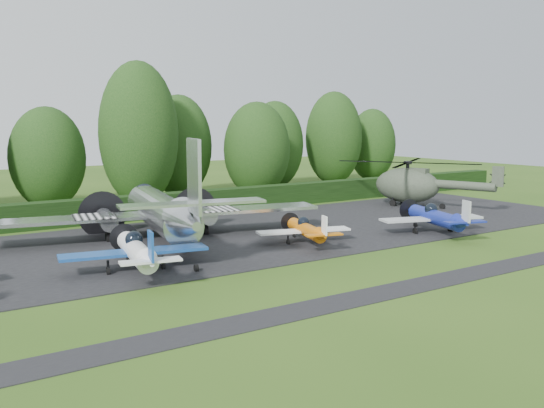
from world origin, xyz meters
TOP-DOWN VIEW (x-y plane):
  - ground at (0.00, 0.00)m, footprint 160.00×160.00m
  - apron at (0.00, 10.00)m, footprint 70.00×18.00m
  - taxiway_verge at (0.00, -6.00)m, footprint 70.00×2.00m
  - hedgerow at (0.00, 21.00)m, footprint 90.00×1.60m
  - transport_plane at (-1.33, 11.00)m, footprint 23.41×17.95m
  - light_plane_white at (-5.94, 4.06)m, footprint 7.93×8.34m
  - light_plane_orange at (6.19, 5.08)m, footprint 6.35×6.67m
  - light_plane_blue at (16.17, 2.88)m, footprint 7.74×8.14m
  - helicopter at (24.85, 13.91)m, footprint 13.28×15.55m
  - sign_board at (32.49, 19.08)m, footprint 3.21×0.12m
  - tree_0 at (-3.88, 31.13)m, footprint 6.82×6.82m
  - tree_2 at (16.69, 27.77)m, footprint 7.01×7.01m
  - tree_3 at (31.37, 32.95)m, footprint 7.09×7.09m
  - tree_4 at (23.01, 33.75)m, footprint 6.84×6.84m
  - tree_9 at (38.81, 33.92)m, footprint 6.29×6.29m
  - tree_10 at (9.91, 32.50)m, footprint 6.95×6.95m
  - tree_11 at (3.90, 28.39)m, footprint 7.45×7.45m

SIDE VIEW (x-z plane):
  - ground at x=0.00m, z-range 0.00..0.00m
  - hedgerow at x=0.00m, z-range -1.00..1.00m
  - taxiway_verge at x=0.00m, z-range 0.00..0.00m
  - apron at x=0.00m, z-range 0.00..0.01m
  - light_plane_orange at x=6.19m, z-range -0.20..2.23m
  - sign_board at x=32.49m, z-range 0.32..2.12m
  - light_plane_blue at x=16.17m, z-range -0.25..2.73m
  - light_plane_white at x=-5.94m, z-range -0.25..2.79m
  - transport_plane at x=-1.33m, z-range -1.66..5.84m
  - helicopter at x=24.85m, z-range 0.16..4.44m
  - tree_0 at x=-3.88m, z-range -0.01..9.38m
  - tree_9 at x=38.81m, z-range -0.01..9.56m
  - tree_2 at x=16.69m, z-range -0.01..10.04m
  - tree_4 at x=23.01m, z-range -0.01..10.34m
  - tree_10 at x=9.91m, z-range -0.01..10.78m
  - tree_3 at x=31.37m, z-range -0.01..11.62m
  - tree_11 at x=3.90m, z-range -0.01..13.65m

